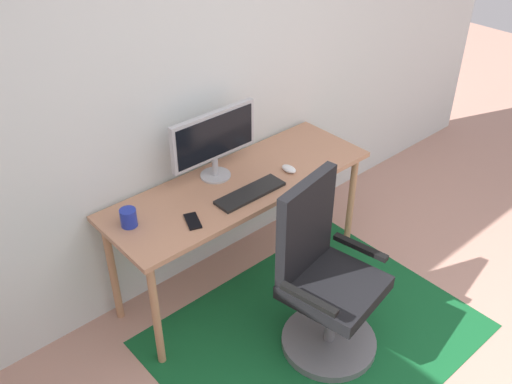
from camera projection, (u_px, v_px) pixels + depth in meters
The scene contains 9 objects.
wall_back at pixel (179, 80), 3.14m from camera, with size 6.00×0.10×2.60m, color silver.
area_rug at pixel (316, 334), 3.31m from camera, with size 1.75×1.38×0.01m, color #135629.
desk at pixel (241, 192), 3.35m from camera, with size 1.66×0.57×0.74m.
monitor at pixel (214, 139), 3.21m from camera, with size 0.57×0.18×0.41m.
keyboard at pixel (250, 193), 3.19m from camera, with size 0.43×0.13×0.02m, color black.
computer_mouse at pixel (289, 169), 3.39m from camera, with size 0.06×0.10×0.03m, color white.
coffee_cup at pixel (129, 218), 2.93m from camera, with size 0.09×0.09×0.10m, color #1E30A0.
cell_phone at pixel (193, 221), 2.98m from camera, with size 0.07×0.14×0.01m, color black.
office_chair at pixel (324, 287), 3.05m from camera, with size 0.59×0.54×1.04m.
Camera 1 is at (-1.63, -0.29, 2.55)m, focal length 39.92 mm.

